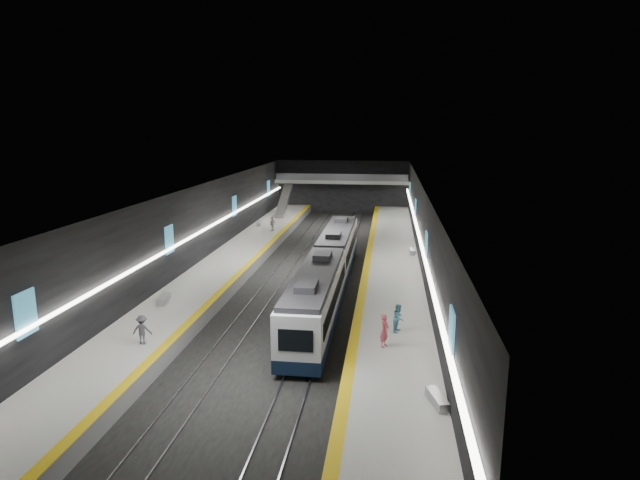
# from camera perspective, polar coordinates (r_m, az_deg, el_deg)

# --- Properties ---
(ground) EXTENTS (70.00, 70.00, 0.00)m
(ground) POSITION_cam_1_polar(r_m,az_deg,el_deg) (49.44, -1.12, -3.43)
(ground) COLOR black
(ground) RESTS_ON ground
(ceiling) EXTENTS (20.00, 70.00, 0.04)m
(ceiling) POSITION_cam_1_polar(r_m,az_deg,el_deg) (47.92, -1.16, 5.83)
(ceiling) COLOR beige
(ceiling) RESTS_ON wall_left
(wall_left) EXTENTS (0.04, 70.00, 8.00)m
(wall_left) POSITION_cam_1_polar(r_m,az_deg,el_deg) (50.95, -12.33, 1.38)
(wall_left) COLOR black
(wall_left) RESTS_ON ground
(wall_right) EXTENTS (0.04, 70.00, 8.00)m
(wall_right) POSITION_cam_1_polar(r_m,az_deg,el_deg) (48.09, 10.73, 0.81)
(wall_right) COLOR black
(wall_right) RESTS_ON ground
(wall_back) EXTENTS (20.00, 0.04, 8.00)m
(wall_back) POSITION_cam_1_polar(r_m,az_deg,el_deg) (82.92, 2.47, 5.72)
(wall_back) COLOR black
(wall_back) RESTS_ON ground
(wall_front) EXTENTS (20.00, 0.04, 8.00)m
(wall_front) POSITION_cam_1_polar(r_m,az_deg,el_deg) (16.81, -20.62, -22.19)
(wall_front) COLOR black
(wall_front) RESTS_ON ground
(platform_left) EXTENTS (5.00, 70.00, 1.00)m
(platform_left) POSITION_cam_1_polar(r_m,az_deg,el_deg) (50.93, -9.51, -2.55)
(platform_left) COLOR slate
(platform_left) RESTS_ON ground
(tile_surface_left) EXTENTS (5.00, 70.00, 0.02)m
(tile_surface_left) POSITION_cam_1_polar(r_m,az_deg,el_deg) (50.81, -9.53, -1.99)
(tile_surface_left) COLOR #ACACA7
(tile_surface_left) RESTS_ON platform_left
(tactile_strip_left) EXTENTS (0.60, 70.00, 0.02)m
(tactile_strip_left) POSITION_cam_1_polar(r_m,az_deg,el_deg) (50.22, -7.12, -2.07)
(tactile_strip_left) COLOR #DFB50B
(tactile_strip_left) RESTS_ON platform_left
(platform_right) EXTENTS (5.00, 70.00, 1.00)m
(platform_right) POSITION_cam_1_polar(r_m,az_deg,el_deg) (48.80, 7.63, -3.14)
(platform_right) COLOR slate
(platform_right) RESTS_ON ground
(tile_surface_right) EXTENTS (5.00, 70.00, 0.02)m
(tile_surface_right) POSITION_cam_1_polar(r_m,az_deg,el_deg) (48.67, 7.65, -2.56)
(tile_surface_right) COLOR #ACACA7
(tile_surface_right) RESTS_ON platform_right
(tactile_strip_right) EXTENTS (0.60, 70.00, 0.02)m
(tactile_strip_right) POSITION_cam_1_polar(r_m,az_deg,el_deg) (48.69, 5.06, -2.48)
(tactile_strip_right) COLOR #DFB50B
(tactile_strip_right) RESTS_ON platform_right
(rails) EXTENTS (6.52, 70.00, 0.12)m
(rails) POSITION_cam_1_polar(r_m,az_deg,el_deg) (49.43, -1.12, -3.36)
(rails) COLOR gray
(rails) RESTS_ON ground
(train) EXTENTS (2.69, 30.04, 3.60)m
(train) POSITION_cam_1_polar(r_m,az_deg,el_deg) (42.30, 0.91, -3.04)
(train) COLOR #0D1B32
(train) RESTS_ON ground
(ad_posters) EXTENTS (19.94, 53.50, 2.20)m
(ad_posters) POSITION_cam_1_polar(r_m,az_deg,el_deg) (49.40, -0.97, 1.92)
(ad_posters) COLOR teal
(ad_posters) RESTS_ON wall_left
(cove_light_left) EXTENTS (0.25, 68.60, 0.12)m
(cove_light_left) POSITION_cam_1_polar(r_m,az_deg,el_deg) (50.92, -12.11, 1.15)
(cove_light_left) COLOR white
(cove_light_left) RESTS_ON wall_left
(cove_light_right) EXTENTS (0.25, 68.60, 0.12)m
(cove_light_right) POSITION_cam_1_polar(r_m,az_deg,el_deg) (48.11, 10.48, 0.59)
(cove_light_right) COLOR white
(cove_light_right) RESTS_ON wall_right
(mezzanine_bridge) EXTENTS (20.00, 3.00, 1.50)m
(mezzanine_bridge) POSITION_cam_1_polar(r_m,az_deg,el_deg) (80.76, 2.35, 6.28)
(mezzanine_bridge) COLOR gray
(mezzanine_bridge) RESTS_ON wall_left
(escalator) EXTENTS (1.20, 7.50, 3.92)m
(escalator) POSITION_cam_1_polar(r_m,az_deg,el_deg) (75.26, -3.86, 4.20)
(escalator) COLOR #99999E
(escalator) RESTS_ON platform_left
(bench_left_near) EXTENTS (0.78, 1.96, 0.47)m
(bench_left_near) POSITION_cam_1_polar(r_m,az_deg,el_deg) (39.59, -16.35, -6.07)
(bench_left_near) COLOR #99999E
(bench_left_near) RESTS_ON platform_left
(bench_left_far) EXTENTS (0.87, 1.85, 0.44)m
(bench_left_far) POSITION_cam_1_polar(r_m,az_deg,el_deg) (67.30, -6.57, 1.75)
(bench_left_far) COLOR #99999E
(bench_left_far) RESTS_ON platform_left
(bench_right_near) EXTENTS (0.99, 1.88, 0.44)m
(bench_right_near) POSITION_cam_1_polar(r_m,az_deg,el_deg) (25.59, 12.40, -16.25)
(bench_right_near) COLOR #99999E
(bench_right_near) RESTS_ON platform_right
(bench_right_far) EXTENTS (0.53, 1.83, 0.45)m
(bench_right_far) POSITION_cam_1_polar(r_m,az_deg,el_deg) (52.99, 9.81, -1.18)
(bench_right_far) COLOR #99999E
(bench_right_far) RESTS_ON platform_right
(passenger_right_a) EXTENTS (0.70, 0.82, 1.90)m
(passenger_right_a) POSITION_cam_1_polar(r_m,az_deg,el_deg) (30.68, 6.90, -9.60)
(passenger_right_a) COLOR #BF4751
(passenger_right_a) RESTS_ON platform_right
(passenger_right_b) EXTENTS (0.91, 1.02, 1.75)m
(passenger_right_b) POSITION_cam_1_polar(r_m,az_deg,el_deg) (32.92, 8.38, -8.25)
(passenger_right_b) COLOR teal
(passenger_right_b) RESTS_ON platform_right
(passenger_left_a) EXTENTS (0.73, 1.10, 1.74)m
(passenger_left_a) POSITION_cam_1_polar(r_m,az_deg,el_deg) (63.34, -5.09, 1.73)
(passenger_left_a) COLOR #B9B2A9
(passenger_left_a) RESTS_ON platform_left
(passenger_left_b) EXTENTS (1.15, 0.73, 1.70)m
(passenger_left_b) POSITION_cam_1_polar(r_m,az_deg,el_deg) (32.48, -18.45, -9.10)
(passenger_left_b) COLOR #46454D
(passenger_left_b) RESTS_ON platform_left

